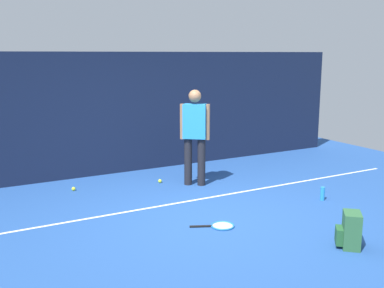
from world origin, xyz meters
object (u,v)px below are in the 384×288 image
Objects in this scene: tennis_racket at (220,226)px; water_bottle at (323,194)px; tennis_ball_near_player at (74,189)px; tennis_player at (195,132)px; backpack at (350,231)px; tennis_ball_by_fence at (160,181)px.

tennis_racket is 2.05m from water_bottle.
tennis_ball_near_player reaches higher than tennis_racket.
tennis_player is 3.35m from backpack.
backpack is 6.67× the size of tennis_ball_by_fence.
tennis_player is 3.86× the size of backpack.
tennis_racket is 1.43× the size of backpack.
backpack is (0.34, -3.25, -0.76)m from tennis_player.
tennis_player reaches higher than water_bottle.
water_bottle is at bearing 29.40° from tennis_racket.
water_bottle is at bearing -35.77° from tennis_ball_near_player.
tennis_racket is 2.93m from tennis_ball_near_player.
tennis_player is at bearing -18.80° from tennis_ball_near_player.
backpack reaches higher than water_bottle.
tennis_player is 25.76× the size of tennis_ball_by_fence.
tennis_racket is at bearing -94.35° from tennis_ball_by_fence.
water_bottle is (2.04, 0.18, 0.10)m from tennis_racket.
water_bottle is (1.03, 1.50, -0.10)m from backpack.
backpack is at bearing -28.05° from tennis_racket.
tennis_ball_near_player is 4.16m from water_bottle.
tennis_ball_by_fence is at bearing 178.62° from tennis_player.
tennis_racket is 9.56× the size of tennis_ball_by_fence.
backpack is 6.67× the size of tennis_ball_near_player.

